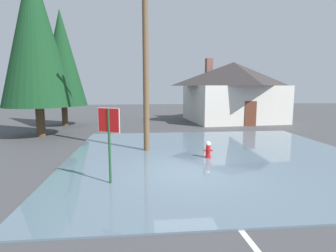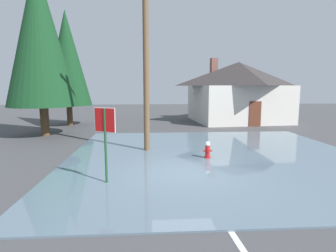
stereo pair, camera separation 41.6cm
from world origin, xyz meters
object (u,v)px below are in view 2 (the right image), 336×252
(fire_hydrant, at_px, (208,150))
(pine_tree_mid_left, at_px, (39,35))
(pine_tree_tall_left, at_px, (67,59))
(stop_sign_near, at_px, (105,130))
(house, at_px, (238,91))
(utility_pole, at_px, (146,44))

(fire_hydrant, bearing_deg, pine_tree_mid_left, 145.55)
(fire_hydrant, relative_size, pine_tree_tall_left, 0.09)
(fire_hydrant, xyz_separation_m, pine_tree_mid_left, (-9.24, 6.34, 5.88))
(fire_hydrant, relative_size, pine_tree_mid_left, 0.07)
(stop_sign_near, relative_size, pine_tree_tall_left, 0.27)
(stop_sign_near, distance_m, pine_tree_mid_left, 11.52)
(stop_sign_near, xyz_separation_m, house, (9.40, 15.87, 0.98))
(stop_sign_near, xyz_separation_m, fire_hydrant, (3.92, 2.85, -1.41))
(stop_sign_near, distance_m, pine_tree_tall_left, 15.43)
(pine_tree_tall_left, bearing_deg, house, 6.92)
(fire_hydrant, relative_size, utility_pole, 0.08)
(utility_pole, xyz_separation_m, pine_tree_mid_left, (-6.58, 4.68, 1.16))
(house, bearing_deg, utility_pole, -125.63)
(house, xyz_separation_m, pine_tree_mid_left, (-14.72, -6.68, 3.49))
(stop_sign_near, distance_m, fire_hydrant, 5.04)
(utility_pole, distance_m, pine_tree_mid_left, 8.16)
(utility_pole, bearing_deg, pine_tree_tall_left, 123.78)
(stop_sign_near, height_order, fire_hydrant, stop_sign_near)
(house, distance_m, pine_tree_mid_left, 16.54)
(fire_hydrant, xyz_separation_m, pine_tree_tall_left, (-9.07, 11.26, 4.98))
(stop_sign_near, relative_size, house, 0.28)
(pine_tree_tall_left, bearing_deg, pine_tree_mid_left, -91.98)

